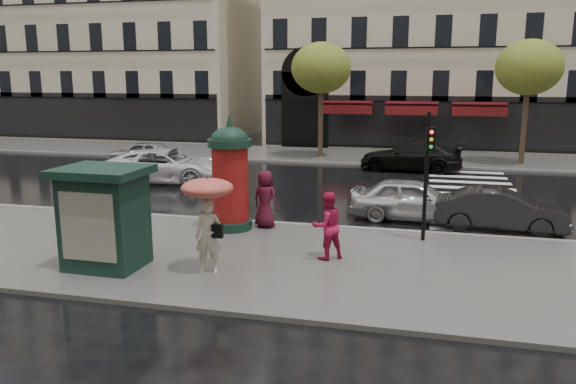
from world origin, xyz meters
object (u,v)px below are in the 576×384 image
(woman_umbrella, at_px, (208,209))
(morris_column, at_px, (230,174))
(car_black, at_px, (411,156))
(car_darkgrey, at_px, (500,210))
(traffic_light, at_px, (427,164))
(man_burgundy, at_px, (265,199))
(car_silver, at_px, (413,200))
(woman_red, at_px, (327,226))
(newsstand, at_px, (105,216))
(car_white, at_px, (165,166))
(car_far_silver, at_px, (142,153))

(woman_umbrella, xyz_separation_m, morris_column, (-0.81, 3.88, 0.14))
(car_black, bearing_deg, car_darkgrey, 20.44)
(traffic_light, bearing_deg, car_black, 93.37)
(man_burgundy, xyz_separation_m, car_silver, (4.47, 2.41, -0.30))
(man_burgundy, xyz_separation_m, car_darkgrey, (7.16, 1.80, -0.36))
(traffic_light, distance_m, car_darkgrey, 3.59)
(woman_red, relative_size, morris_column, 0.49)
(newsstand, height_order, car_darkgrey, newsstand)
(car_darkgrey, xyz_separation_m, car_black, (-3.07, 10.80, 0.08))
(man_burgundy, height_order, newsstand, newsstand)
(man_burgundy, xyz_separation_m, car_white, (-6.67, 6.65, -0.26))
(newsstand, relative_size, car_darkgrey, 0.63)
(traffic_light, xyz_separation_m, car_white, (-11.53, 7.01, -1.60))
(traffic_light, relative_size, car_darkgrey, 0.93)
(traffic_light, height_order, car_black, traffic_light)
(morris_column, bearing_deg, man_burgundy, 23.53)
(woman_umbrella, distance_m, car_silver, 8.23)
(car_black, bearing_deg, woman_umbrella, -9.59)
(man_burgundy, height_order, car_white, man_burgundy)
(car_far_silver, bearing_deg, woman_red, 41.54)
(traffic_light, height_order, newsstand, traffic_light)
(man_burgundy, bearing_deg, car_black, -89.47)
(newsstand, height_order, car_silver, newsstand)
(car_white, bearing_deg, traffic_light, -128.54)
(car_white, bearing_deg, car_black, -68.32)
(woman_umbrella, relative_size, morris_column, 0.67)
(woman_umbrella, relative_size, car_silver, 0.57)
(newsstand, relative_size, car_black, 0.49)
(morris_column, height_order, traffic_light, traffic_light)
(car_silver, height_order, car_far_silver, car_silver)
(woman_umbrella, xyz_separation_m, car_far_silver, (-9.99, 15.43, -1.05))
(car_silver, bearing_deg, woman_umbrella, 148.33)
(man_burgundy, bearing_deg, newsstand, 76.67)
(car_far_silver, bearing_deg, traffic_light, 51.67)
(woman_red, xyz_separation_m, car_black, (1.68, 15.21, -0.27))
(car_silver, height_order, car_darkgrey, car_silver)
(car_white, bearing_deg, car_darkgrey, -116.57)
(man_burgundy, distance_m, morris_column, 1.35)
(traffic_light, xyz_separation_m, car_black, (-0.76, 12.96, -1.62))
(woman_umbrella, bearing_deg, car_darkgrey, 39.76)
(car_darkgrey, distance_m, car_black, 11.23)
(car_silver, distance_m, car_black, 10.20)
(car_far_silver, bearing_deg, car_darkgrey, 60.78)
(morris_column, distance_m, car_silver, 6.26)
(woman_umbrella, distance_m, newsstand, 2.65)
(woman_umbrella, height_order, woman_red, woman_umbrella)
(traffic_light, relative_size, car_far_silver, 0.97)
(man_burgundy, relative_size, car_silver, 0.43)
(newsstand, bearing_deg, car_black, 68.04)
(morris_column, xyz_separation_m, car_black, (5.08, 13.03, -1.09))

